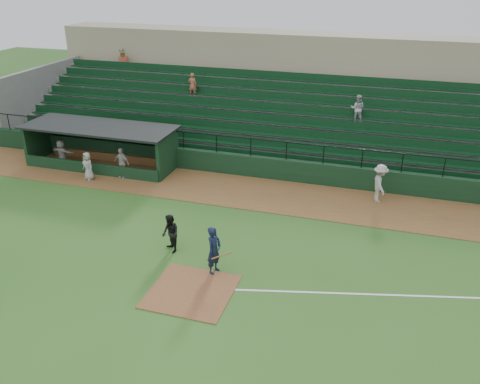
% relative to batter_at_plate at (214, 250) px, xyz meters
% --- Properties ---
extents(ground, '(90.00, 90.00, 0.00)m').
position_rel_batter_at_plate_xyz_m(ground, '(-0.38, -0.46, -0.98)').
color(ground, '#2B581C').
rests_on(ground, ground).
extents(warning_track, '(40.00, 4.00, 0.03)m').
position_rel_batter_at_plate_xyz_m(warning_track, '(-0.38, 7.54, -0.97)').
color(warning_track, brown).
rests_on(warning_track, ground).
extents(home_plate_dirt, '(3.00, 3.00, 0.03)m').
position_rel_batter_at_plate_xyz_m(home_plate_dirt, '(-0.38, -1.46, -0.97)').
color(home_plate_dirt, brown).
rests_on(home_plate_dirt, ground).
extents(foul_line, '(17.49, 4.44, 0.01)m').
position_rel_batter_at_plate_xyz_m(foul_line, '(7.62, 0.74, -0.98)').
color(foul_line, white).
rests_on(foul_line, ground).
extents(stadium_structure, '(38.00, 13.08, 6.40)m').
position_rel_batter_at_plate_xyz_m(stadium_structure, '(-0.38, 16.00, 1.32)').
color(stadium_structure, black).
rests_on(stadium_structure, ground).
extents(dugout, '(8.90, 3.20, 2.42)m').
position_rel_batter_at_plate_xyz_m(dugout, '(-10.13, 9.10, 0.35)').
color(dugout, black).
rests_on(dugout, ground).
extents(batter_at_plate, '(1.10, 0.80, 1.97)m').
position_rel_batter_at_plate_xyz_m(batter_at_plate, '(0.00, 0.00, 0.00)').
color(batter_at_plate, '#101932').
rests_on(batter_at_plate, ground).
extents(umpire, '(1.01, 1.01, 1.65)m').
position_rel_batter_at_plate_xyz_m(umpire, '(-2.26, 0.95, -0.16)').
color(umpire, black).
rests_on(umpire, ground).
extents(runner, '(1.07, 1.42, 1.96)m').
position_rel_batter_at_plate_xyz_m(runner, '(5.67, 8.38, 0.03)').
color(runner, '#A9A49F').
rests_on(runner, warning_track).
extents(dugout_player_a, '(1.07, 0.61, 1.72)m').
position_rel_batter_at_plate_xyz_m(dugout_player_a, '(-8.09, 7.36, -0.09)').
color(dugout_player_a, '#ABA6A0').
rests_on(dugout_player_a, warning_track).
extents(dugout_player_b, '(0.90, 0.76, 1.56)m').
position_rel_batter_at_plate_xyz_m(dugout_player_b, '(-9.73, 6.56, -0.17)').
color(dugout_player_b, '#A09C96').
rests_on(dugout_player_b, warning_track).
extents(dugout_player_c, '(1.58, 0.67, 1.65)m').
position_rel_batter_at_plate_xyz_m(dugout_player_c, '(-12.21, 7.78, -0.13)').
color(dugout_player_c, gray).
rests_on(dugout_player_c, warning_track).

